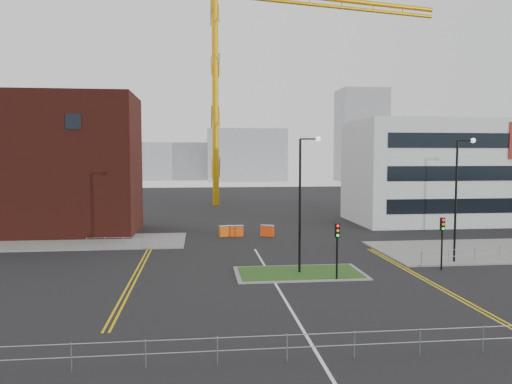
# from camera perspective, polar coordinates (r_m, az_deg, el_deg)

# --- Properties ---
(ground) EXTENTS (200.00, 200.00, 0.00)m
(ground) POSITION_cam_1_polar(r_m,az_deg,el_deg) (26.04, 4.16, -13.51)
(ground) COLOR black
(ground) RESTS_ON ground
(pavement_left) EXTENTS (28.00, 8.00, 0.12)m
(pavement_left) POSITION_cam_1_polar(r_m,az_deg,el_deg) (49.48, -24.63, -5.32)
(pavement_left) COLOR slate
(pavement_left) RESTS_ON ground
(island_kerb) EXTENTS (8.60, 4.60, 0.08)m
(island_kerb) POSITION_cam_1_polar(r_m,az_deg,el_deg) (33.97, 4.98, -9.22)
(island_kerb) COLOR slate
(island_kerb) RESTS_ON ground
(grass_island) EXTENTS (8.00, 4.00, 0.12)m
(grass_island) POSITION_cam_1_polar(r_m,az_deg,el_deg) (33.96, 4.99, -9.19)
(grass_island) COLOR #244617
(grass_island) RESTS_ON ground
(brick_building) EXTENTS (24.20, 10.07, 14.24)m
(brick_building) POSITION_cam_1_polar(r_m,az_deg,el_deg) (55.50, -25.85, 2.68)
(brick_building) COLOR #4E1A13
(brick_building) RESTS_ON ground
(office_block) EXTENTS (25.00, 12.20, 12.00)m
(office_block) POSITION_cam_1_polar(r_m,az_deg,el_deg) (64.16, 22.02, 2.19)
(office_block) COLOR silver
(office_block) RESTS_ON ground
(tower_crane) EXTENTS (52.09, 11.81, 38.00)m
(tower_crane) POSITION_cam_1_polar(r_m,az_deg,el_deg) (83.03, -0.64, 16.95)
(tower_crane) COLOR orange
(tower_crane) RESTS_ON ground
(streetlamp_island) EXTENTS (1.46, 0.36, 9.18)m
(streetlamp_island) POSITION_cam_1_polar(r_m,az_deg,el_deg) (33.18, 5.41, -0.15)
(streetlamp_island) COLOR black
(streetlamp_island) RESTS_ON ground
(streetlamp_right_near) EXTENTS (1.46, 0.36, 9.18)m
(streetlamp_right_near) POSITION_cam_1_polar(r_m,az_deg,el_deg) (39.28, 22.18, 0.24)
(streetlamp_right_near) COLOR black
(streetlamp_right_near) RESTS_ON ground
(traffic_light_island) EXTENTS (0.28, 0.33, 3.65)m
(traffic_light_island) POSITION_cam_1_polar(r_m,az_deg,el_deg) (32.00, 9.27, -5.48)
(traffic_light_island) COLOR black
(traffic_light_island) RESTS_ON ground
(traffic_light_right) EXTENTS (0.28, 0.33, 3.65)m
(traffic_light_right) POSITION_cam_1_polar(r_m,az_deg,el_deg) (36.77, 20.52, -4.43)
(traffic_light_right) COLOR black
(traffic_light_right) RESTS_ON ground
(railing_front) EXTENTS (24.05, 0.05, 1.10)m
(railing_front) POSITION_cam_1_polar(r_m,az_deg,el_deg) (20.24, 7.45, -16.47)
(railing_front) COLOR gray
(railing_front) RESTS_ON ground
(railing_left) EXTENTS (6.05, 0.05, 1.10)m
(railing_left) POSITION_cam_1_polar(r_m,az_deg,el_deg) (43.44, -14.92, -5.44)
(railing_left) COLOR gray
(railing_left) RESTS_ON ground
(centre_line) EXTENTS (0.15, 30.00, 0.01)m
(centre_line) POSITION_cam_1_polar(r_m,az_deg,el_deg) (27.92, 3.38, -12.27)
(centre_line) COLOR silver
(centre_line) RESTS_ON ground
(yellow_left_a) EXTENTS (0.12, 24.00, 0.01)m
(yellow_left_a) POSITION_cam_1_polar(r_m,az_deg,el_deg) (35.54, -13.57, -8.78)
(yellow_left_a) COLOR gold
(yellow_left_a) RESTS_ON ground
(yellow_left_b) EXTENTS (0.12, 24.00, 0.01)m
(yellow_left_b) POSITION_cam_1_polar(r_m,az_deg,el_deg) (35.50, -13.09, -8.79)
(yellow_left_b) COLOR gold
(yellow_left_b) RESTS_ON ground
(yellow_right_a) EXTENTS (0.12, 20.00, 0.01)m
(yellow_right_a) POSITION_cam_1_polar(r_m,az_deg,el_deg) (34.42, 18.17, -9.30)
(yellow_right_a) COLOR gold
(yellow_right_a) RESTS_ON ground
(yellow_right_b) EXTENTS (0.12, 20.00, 0.01)m
(yellow_right_b) POSITION_cam_1_polar(r_m,az_deg,el_deg) (34.54, 18.63, -9.26)
(yellow_right_b) COLOR gold
(yellow_right_b) RESTS_ON ground
(skyline_a) EXTENTS (18.00, 12.00, 22.00)m
(skyline_a) POSITION_cam_1_polar(r_m,az_deg,el_deg) (148.67, -20.37, 5.13)
(skyline_a) COLOR gray
(skyline_a) RESTS_ON ground
(skyline_b) EXTENTS (24.00, 12.00, 16.00)m
(skyline_b) POSITION_cam_1_polar(r_m,az_deg,el_deg) (155.06, -1.11, 4.24)
(skyline_b) COLOR gray
(skyline_b) RESTS_ON ground
(skyline_c) EXTENTS (14.00, 12.00, 28.00)m
(skyline_c) POSITION_cam_1_polar(r_m,az_deg,el_deg) (157.52, 11.93, 6.33)
(skyline_c) COLOR gray
(skyline_c) RESTS_ON ground
(skyline_d) EXTENTS (30.00, 12.00, 12.00)m
(skyline_d) POSITION_cam_1_polar(r_m,az_deg,el_deg) (164.41, -7.71, 3.50)
(skyline_d) COLOR gray
(skyline_d) RESTS_ON ground
(barrier_left) EXTENTS (1.34, 0.83, 1.07)m
(barrier_left) POSITION_cam_1_polar(r_m,az_deg,el_deg) (48.99, -3.54, -4.42)
(barrier_left) COLOR #E0590C
(barrier_left) RESTS_ON ground
(barrier_mid) EXTENTS (1.37, 0.94, 1.10)m
(barrier_mid) POSITION_cam_1_polar(r_m,az_deg,el_deg) (49.05, 1.29, -4.38)
(barrier_mid) COLOR #FA400D
(barrier_mid) RESTS_ON ground
(barrier_right) EXTENTS (1.29, 0.48, 1.07)m
(barrier_right) POSITION_cam_1_polar(r_m,az_deg,el_deg) (49.06, -2.21, -4.40)
(barrier_right) COLOR #F9500D
(barrier_right) RESTS_ON ground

